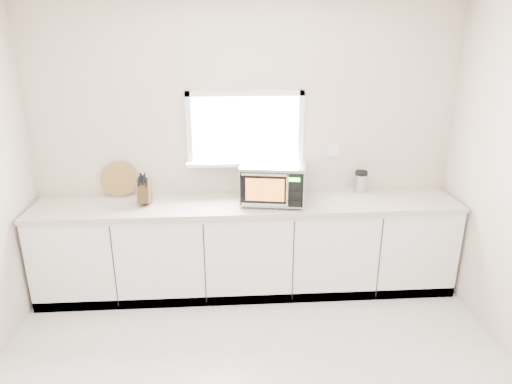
{
  "coord_description": "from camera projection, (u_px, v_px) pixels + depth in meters",
  "views": [
    {
      "loc": [
        -0.19,
        -2.25,
        2.43
      ],
      "look_at": [
        0.07,
        1.55,
        1.07
      ],
      "focal_mm": 32.0,
      "sensor_mm": 36.0,
      "label": 1
    }
  ],
  "objects": [
    {
      "name": "back_wall",
      "position": [
        245.0,
        147.0,
        4.36
      ],
      "size": [
        4.0,
        0.17,
        2.7
      ],
      "color": "beige",
      "rests_on": "ground"
    },
    {
      "name": "cabinets",
      "position": [
        248.0,
        248.0,
        4.39
      ],
      "size": [
        3.92,
        0.6,
        0.88
      ],
      "primitive_type": "cube",
      "color": "silver",
      "rests_on": "ground"
    },
    {
      "name": "countertop",
      "position": [
        247.0,
        204.0,
        4.23
      ],
      "size": [
        3.92,
        0.64,
        0.04
      ],
      "primitive_type": "cube",
      "color": "beige",
      "rests_on": "cabinets"
    },
    {
      "name": "microwave",
      "position": [
        273.0,
        182.0,
        4.17
      ],
      "size": [
        0.64,
        0.54,
        0.37
      ],
      "rotation": [
        0.0,
        0.0,
        -0.16
      ],
      "color": "black",
      "rests_on": "countertop"
    },
    {
      "name": "knife_block",
      "position": [
        145.0,
        190.0,
        4.13
      ],
      "size": [
        0.11,
        0.22,
        0.31
      ],
      "rotation": [
        0.0,
        0.0,
        -0.05
      ],
      "color": "#453118",
      "rests_on": "countertop"
    },
    {
      "name": "cutting_board",
      "position": [
        119.0,
        179.0,
        4.32
      ],
      "size": [
        0.34,
        0.08,
        0.34
      ],
      "primitive_type": "cylinder",
      "rotation": [
        1.4,
        0.0,
        0.0
      ],
      "color": "olive",
      "rests_on": "countertop"
    },
    {
      "name": "coffee_grinder",
      "position": [
        361.0,
        181.0,
        4.44
      ],
      "size": [
        0.13,
        0.13,
        0.22
      ],
      "rotation": [
        0.0,
        0.0,
        0.01
      ],
      "color": "#ABADB2",
      "rests_on": "countertop"
    }
  ]
}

